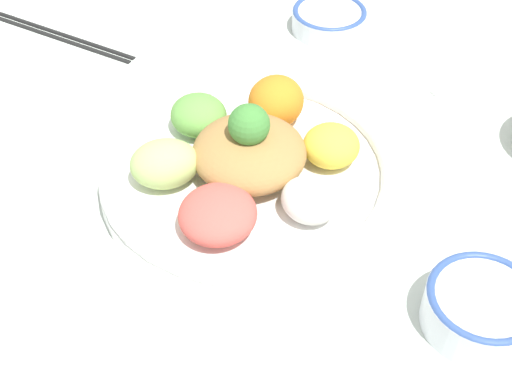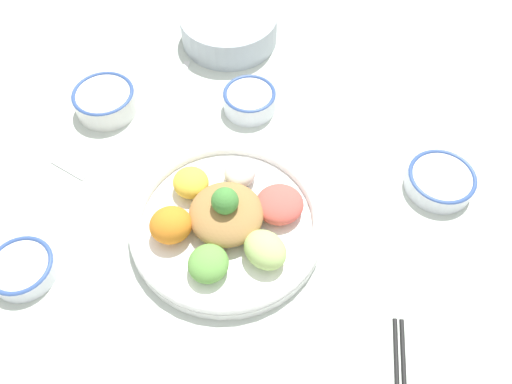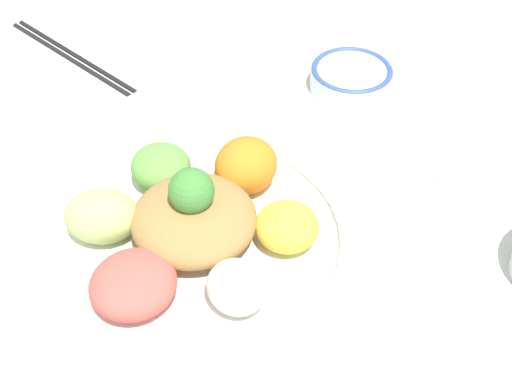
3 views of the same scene
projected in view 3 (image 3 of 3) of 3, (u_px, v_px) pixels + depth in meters
The scene contains 5 objects.
ground_plane at pixel (168, 244), 0.71m from camera, with size 2.40×2.40×0.00m, color silver.
salad_platter at pixel (194, 233), 0.69m from camera, with size 0.32×0.32×0.11m.
rice_bowl_blue at pixel (351, 77), 0.89m from camera, with size 0.10×0.10×0.03m.
chopsticks_pair_far at pixel (71, 55), 0.95m from camera, with size 0.25×0.05×0.01m.
serving_spoon_main at pixel (505, 172), 0.79m from camera, with size 0.08×0.12×0.01m.
Camera 3 is at (0.42, -0.24, 0.53)m, focal length 50.00 mm.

